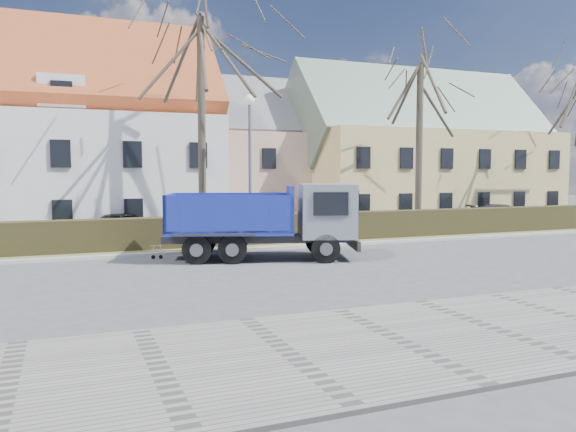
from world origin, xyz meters
name	(u,v)px	position (x,y,z in m)	size (l,w,h in m)	color
ground	(317,266)	(0.00, 0.00, 0.00)	(120.00, 120.00, 0.00)	#47474A
sidewalk_near	(492,329)	(0.00, -8.50, 0.04)	(80.00, 5.00, 0.08)	gray
curb_far	(271,248)	(0.00, 4.60, 0.06)	(80.00, 0.30, 0.12)	#B2AEA7
grass_strip	(259,244)	(0.00, 6.20, 0.05)	(80.00, 3.00, 0.10)	#575F35
hedge	(260,231)	(0.00, 6.00, 0.65)	(60.00, 0.90, 1.30)	#2A2615
building_pink	(249,161)	(4.00, 20.00, 4.00)	(10.80, 8.80, 8.00)	#D1AC94
building_yellow	(420,158)	(16.00, 17.00, 4.25)	(18.80, 10.80, 8.50)	tan
tree_1	(201,105)	(-2.00, 8.50, 6.33)	(9.20, 9.20, 12.65)	#3E362B
tree_2	(419,130)	(10.00, 8.50, 5.50)	(8.00, 8.00, 11.00)	#3E362B
dump_truck	(256,220)	(-1.43, 2.37, 1.45)	(7.25, 2.69, 2.90)	navy
streetlight	(250,168)	(-0.14, 7.00, 3.41)	(0.53, 0.53, 6.81)	gray
cart_frame	(152,251)	(-5.04, 3.75, 0.29)	(0.64, 0.37, 0.59)	silver
parked_car_a	(127,225)	(-5.21, 10.79, 0.67)	(1.59, 3.94, 1.34)	black
parked_car_b	(504,214)	(17.36, 9.96, 0.63)	(1.76, 4.34, 1.26)	#31333C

